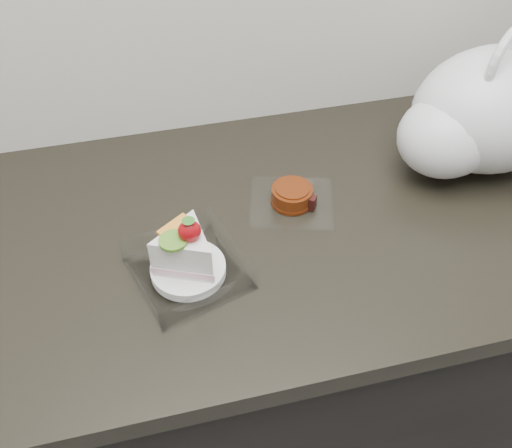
{
  "coord_description": "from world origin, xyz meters",
  "views": [
    {
      "loc": [
        -0.12,
        1.01,
        1.6
      ],
      "look_at": [
        0.03,
        1.65,
        0.94
      ],
      "focal_mm": 40.0,
      "sensor_mm": 36.0,
      "label": 1
    }
  ],
  "objects": [
    {
      "name": "counter",
      "position": [
        0.0,
        1.69,
        0.45
      ],
      "size": [
        2.04,
        0.64,
        0.9
      ],
      "color": "black",
      "rests_on": "ground"
    },
    {
      "name": "cake_tray",
      "position": [
        -0.09,
        1.6,
        0.93
      ],
      "size": [
        0.2,
        0.2,
        0.13
      ],
      "rotation": [
        0.0,
        0.0,
        0.29
      ],
      "color": "white",
      "rests_on": "counter"
    },
    {
      "name": "mooncake_wrap",
      "position": [
        0.12,
        1.72,
        0.91
      ],
      "size": [
        0.18,
        0.17,
        0.04
      ],
      "rotation": [
        0.0,
        0.0,
        -0.11
      ],
      "color": "white",
      "rests_on": "counter"
    },
    {
      "name": "plastic_bag",
      "position": [
        0.49,
        1.75,
        1.01
      ],
      "size": [
        0.4,
        0.34,
        0.28
      ],
      "rotation": [
        0.0,
        0.0,
        0.43
      ],
      "color": "white",
      "rests_on": "counter"
    }
  ]
}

